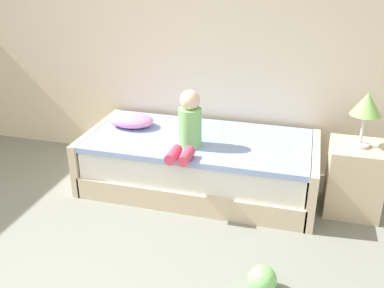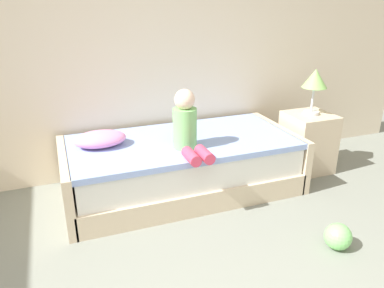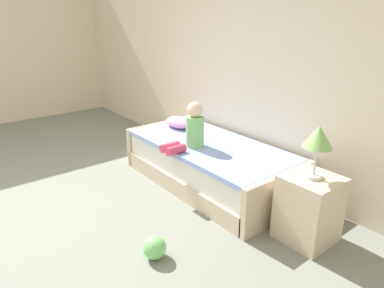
# 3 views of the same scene
# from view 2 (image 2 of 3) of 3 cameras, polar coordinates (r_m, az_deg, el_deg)

# --- Properties ---
(wall_rear) EXTENTS (7.20, 0.10, 2.90)m
(wall_rear) POSITION_cam_2_polar(r_m,az_deg,el_deg) (3.56, -15.00, 17.15)
(wall_rear) COLOR beige
(wall_rear) RESTS_ON ground
(bed) EXTENTS (2.11, 1.00, 0.50)m
(bed) POSITION_cam_2_polar(r_m,az_deg,el_deg) (3.41, -1.49, -3.30)
(bed) COLOR beige
(bed) RESTS_ON ground
(nightstand) EXTENTS (0.44, 0.44, 0.60)m
(nightstand) POSITION_cam_2_polar(r_m,az_deg,el_deg) (3.98, 17.31, 0.26)
(nightstand) COLOR beige
(nightstand) RESTS_ON ground
(table_lamp) EXTENTS (0.24, 0.24, 0.45)m
(table_lamp) POSITION_cam_2_polar(r_m,az_deg,el_deg) (3.81, 18.37, 9.22)
(table_lamp) COLOR silver
(table_lamp) RESTS_ON nightstand
(child_figure) EXTENTS (0.20, 0.51, 0.50)m
(child_figure) POSITION_cam_2_polar(r_m,az_deg,el_deg) (3.03, -0.80, 2.77)
(child_figure) COLOR #7FC672
(child_figure) RESTS_ON bed
(pillow) EXTENTS (0.44, 0.30, 0.13)m
(pillow) POSITION_cam_2_polar(r_m,az_deg,el_deg) (3.24, -13.94, 0.76)
(pillow) COLOR #EA8CC6
(pillow) RESTS_ON bed
(toy_ball) EXTENTS (0.19, 0.19, 0.19)m
(toy_ball) POSITION_cam_2_polar(r_m,az_deg,el_deg) (2.91, 21.53, -13.09)
(toy_ball) COLOR #7FD872
(toy_ball) RESTS_ON ground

